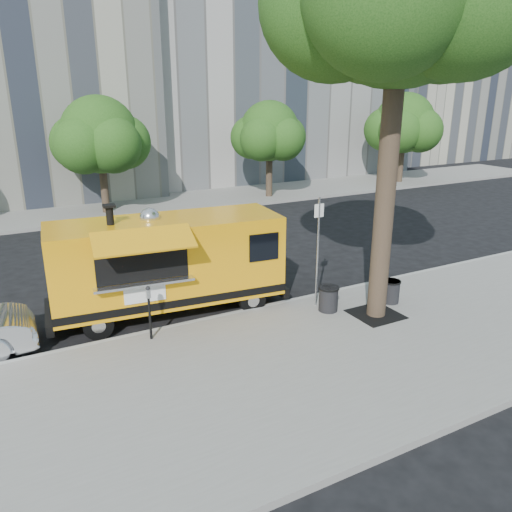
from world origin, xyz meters
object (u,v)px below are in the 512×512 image
(trash_bin_right, at_px, (328,298))
(far_tree_b, at_px, (99,135))
(far_tree_c, at_px, (269,131))
(parking_meter, at_px, (149,306))
(food_truck, at_px, (167,262))
(far_tree_d, at_px, (404,123))
(sign_post, at_px, (318,246))
(trash_bin_left, at_px, (391,291))

(trash_bin_right, bearing_deg, far_tree_b, 100.21)
(far_tree_c, height_order, parking_meter, far_tree_c)
(food_truck, bearing_deg, far_tree_b, 90.84)
(food_truck, distance_m, trash_bin_right, 4.37)
(far_tree_d, xyz_separation_m, sign_post, (-16.45, -14.15, -2.04))
(far_tree_b, height_order, trash_bin_right, far_tree_b)
(far_tree_b, bearing_deg, food_truck, -94.71)
(far_tree_d, distance_m, sign_post, 21.79)
(far_tree_c, height_order, trash_bin_right, far_tree_c)
(far_tree_b, distance_m, food_truck, 12.79)
(far_tree_c, relative_size, trash_bin_left, 8.23)
(sign_post, bearing_deg, parking_meter, 177.48)
(parking_meter, height_order, trash_bin_left, parking_meter)
(far_tree_b, distance_m, trash_bin_right, 15.30)
(far_tree_b, relative_size, trash_bin_left, 8.69)
(far_tree_d, relative_size, trash_bin_right, 8.48)
(far_tree_b, xyz_separation_m, parking_meter, (-2.00, -14.05, -2.85))
(sign_post, relative_size, trash_bin_right, 4.50)
(far_tree_b, relative_size, sign_post, 1.83)
(far_tree_c, relative_size, far_tree_d, 0.92)
(trash_bin_right, bearing_deg, sign_post, 102.31)
(food_truck, height_order, trash_bin_right, food_truck)
(parking_meter, height_order, food_truck, food_truck)
(far_tree_c, xyz_separation_m, trash_bin_right, (-6.35, -14.39, -3.21))
(far_tree_d, height_order, trash_bin_left, far_tree_d)
(food_truck, bearing_deg, far_tree_c, 56.18)
(far_tree_c, height_order, food_truck, far_tree_c)
(sign_post, height_order, trash_bin_left, sign_post)
(parking_meter, bearing_deg, trash_bin_left, -8.71)
(parking_meter, distance_m, trash_bin_right, 4.72)
(parking_meter, distance_m, food_truck, 1.86)
(trash_bin_left, bearing_deg, food_truck, 155.50)
(far_tree_d, distance_m, parking_meter, 25.38)
(far_tree_d, bearing_deg, far_tree_c, -178.85)
(parking_meter, relative_size, food_truck, 0.21)
(trash_bin_left, bearing_deg, far_tree_c, 73.02)
(far_tree_b, bearing_deg, trash_bin_left, -73.36)
(trash_bin_left, relative_size, trash_bin_right, 0.95)
(far_tree_c, xyz_separation_m, food_truck, (-10.03, -12.23, -2.27))
(far_tree_b, distance_m, parking_meter, 14.48)
(far_tree_d, bearing_deg, far_tree_b, 179.70)
(trash_bin_right, bearing_deg, far_tree_c, 66.18)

